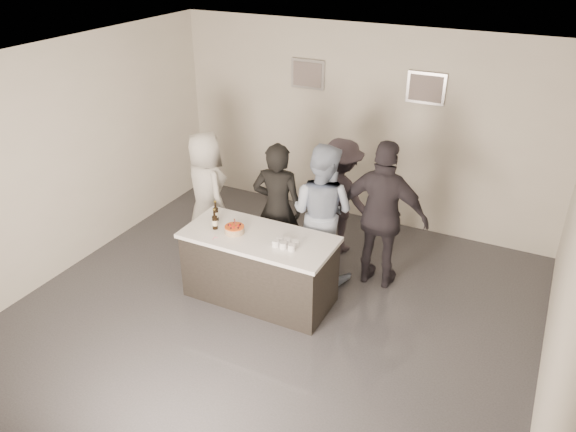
% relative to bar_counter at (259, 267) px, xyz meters
% --- Properties ---
extents(floor, '(6.00, 6.00, 0.00)m').
position_rel_bar_counter_xyz_m(floor, '(0.30, -0.31, -0.45)').
color(floor, '#3D3D42').
rests_on(floor, ground).
extents(ceiling, '(6.00, 6.00, 0.00)m').
position_rel_bar_counter_xyz_m(ceiling, '(0.30, -0.31, 2.55)').
color(ceiling, white).
extents(wall_back, '(6.00, 0.04, 3.00)m').
position_rel_bar_counter_xyz_m(wall_back, '(0.30, 2.69, 1.05)').
color(wall_back, silver).
rests_on(wall_back, ground).
extents(wall_front, '(6.00, 0.04, 3.00)m').
position_rel_bar_counter_xyz_m(wall_front, '(0.30, -3.31, 1.05)').
color(wall_front, silver).
rests_on(wall_front, ground).
extents(wall_left, '(0.04, 6.00, 3.00)m').
position_rel_bar_counter_xyz_m(wall_left, '(-2.70, -0.31, 1.05)').
color(wall_left, silver).
rests_on(wall_left, ground).
extents(wall_right, '(0.04, 6.00, 3.00)m').
position_rel_bar_counter_xyz_m(wall_right, '(3.30, -0.31, 1.05)').
color(wall_right, silver).
rests_on(wall_right, ground).
extents(picture_left, '(0.54, 0.04, 0.44)m').
position_rel_bar_counter_xyz_m(picture_left, '(-0.60, 2.66, 1.75)').
color(picture_left, '#B2B2B7').
rests_on(picture_left, wall_back).
extents(picture_right, '(0.54, 0.04, 0.44)m').
position_rel_bar_counter_xyz_m(picture_right, '(1.20, 2.66, 1.75)').
color(picture_right, '#B2B2B7').
rests_on(picture_right, wall_back).
extents(bar_counter, '(1.86, 0.86, 0.90)m').
position_rel_bar_counter_xyz_m(bar_counter, '(0.00, 0.00, 0.00)').
color(bar_counter, white).
rests_on(bar_counter, ground).
extents(cake, '(0.24, 0.24, 0.08)m').
position_rel_bar_counter_xyz_m(cake, '(-0.30, -0.07, 0.49)').
color(cake, '#E85718').
rests_on(cake, bar_counter).
extents(beer_bottle_a, '(0.07, 0.07, 0.26)m').
position_rel_bar_counter_xyz_m(beer_bottle_a, '(-0.67, 0.10, 0.58)').
color(beer_bottle_a, black).
rests_on(beer_bottle_a, bar_counter).
extents(beer_bottle_b, '(0.07, 0.07, 0.26)m').
position_rel_bar_counter_xyz_m(beer_bottle_b, '(-0.56, -0.09, 0.58)').
color(beer_bottle_b, black).
rests_on(beer_bottle_b, bar_counter).
extents(tumbler_cluster, '(0.30, 0.19, 0.08)m').
position_rel_bar_counter_xyz_m(tumbler_cluster, '(0.40, -0.08, 0.49)').
color(tumbler_cluster, gold).
rests_on(tumbler_cluster, bar_counter).
extents(candles, '(0.24, 0.08, 0.01)m').
position_rel_bar_counter_xyz_m(candles, '(-0.38, -0.30, 0.45)').
color(candles, pink).
rests_on(candles, bar_counter).
extents(person_main_black, '(0.74, 0.57, 1.82)m').
position_rel_bar_counter_xyz_m(person_main_black, '(-0.12, 0.72, 0.46)').
color(person_main_black, black).
rests_on(person_main_black, ground).
extents(person_main_blue, '(0.95, 0.77, 1.86)m').
position_rel_bar_counter_xyz_m(person_main_blue, '(0.45, 0.85, 0.48)').
color(person_main_blue, '#93A4C0').
rests_on(person_main_blue, ground).
extents(person_guest_left, '(1.00, 0.89, 1.72)m').
position_rel_bar_counter_xyz_m(person_guest_left, '(-1.32, 0.85, 0.41)').
color(person_guest_left, silver).
rests_on(person_guest_left, ground).
extents(person_guest_right, '(1.16, 0.50, 1.97)m').
position_rel_bar_counter_xyz_m(person_guest_right, '(1.22, 1.01, 0.53)').
color(person_guest_right, '#2A262D').
rests_on(person_guest_right, ground).
extents(person_guest_back, '(1.19, 0.85, 1.68)m').
position_rel_bar_counter_xyz_m(person_guest_back, '(0.42, 1.56, 0.39)').
color(person_guest_back, '#312A32').
rests_on(person_guest_back, ground).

